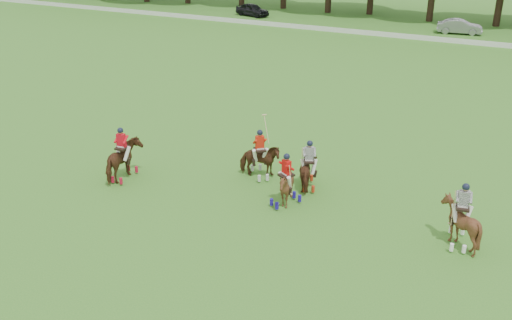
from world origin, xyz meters
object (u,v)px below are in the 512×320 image
at_px(polo_red_b, 260,161).
at_px(polo_stripe_a, 309,171).
at_px(car_mid, 460,27).
at_px(car_left, 252,10).
at_px(polo_red_c, 286,187).
at_px(polo_ball, 278,204).
at_px(polo_stripe_b, 460,223).
at_px(polo_red_a, 123,160).

distance_m(polo_red_b, polo_stripe_a, 2.35).
height_order(car_mid, polo_stripe_a, polo_stripe_a).
xyz_separation_m(car_left, polo_red_c, (21.00, -39.00, 0.13)).
bearing_deg(polo_red_b, polo_ball, -48.00).
relative_size(car_mid, polo_stripe_a, 1.89).
bearing_deg(polo_stripe_b, polo_red_a, -176.26).
height_order(car_mid, polo_ball, car_mid).
relative_size(car_mid, polo_stripe_b, 1.71).
xyz_separation_m(car_mid, polo_red_c, (-1.19, -39.00, 0.13)).
bearing_deg(polo_red_c, polo_stripe_a, 82.31).
relative_size(car_left, polo_red_b, 1.44).
bearing_deg(polo_stripe_a, polo_stripe_b, -15.99).
height_order(polo_stripe_a, polo_stripe_b, polo_stripe_b).
relative_size(polo_red_a, polo_red_b, 0.87).
distance_m(polo_red_a, polo_ball, 7.25).
bearing_deg(car_mid, car_left, 81.34).
bearing_deg(polo_red_a, polo_stripe_a, 19.89).
bearing_deg(polo_ball, polo_red_c, 25.70).
height_order(polo_red_a, polo_stripe_a, polo_red_a).
height_order(polo_stripe_a, polo_ball, polo_stripe_a).
bearing_deg(polo_red_b, car_mid, 84.93).
height_order(car_left, polo_red_c, polo_red_c).
xyz_separation_m(polo_stripe_a, polo_stripe_b, (6.47, -1.85, 0.11)).
bearing_deg(polo_stripe_b, polo_red_b, 167.87).
height_order(car_left, polo_red_b, polo_red_b).
height_order(polo_red_b, polo_stripe_a, polo_red_b).
height_order(car_mid, polo_red_c, polo_red_c).
bearing_deg(polo_stripe_a, car_left, 119.78).
distance_m(car_left, polo_stripe_a, 42.79).
distance_m(polo_red_b, polo_stripe_b, 9.02).
relative_size(car_left, polo_red_a, 1.66).
bearing_deg(polo_red_b, polo_red_c, -42.24).
distance_m(polo_red_b, polo_red_c, 2.83).
relative_size(car_left, polo_stripe_a, 1.84).
relative_size(car_left, polo_stripe_b, 1.67).
xyz_separation_m(polo_red_b, polo_stripe_b, (8.82, -1.90, 0.08)).
bearing_deg(polo_stripe_a, polo_ball, -104.60).
xyz_separation_m(car_left, polo_ball, (20.73, -39.13, -0.64)).
bearing_deg(polo_stripe_b, polo_red_c, -179.92).
distance_m(car_left, polo_red_b, 41.63).
xyz_separation_m(car_left, polo_stripe_b, (27.72, -38.99, 0.20)).
bearing_deg(polo_red_b, polo_stripe_a, -1.02).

